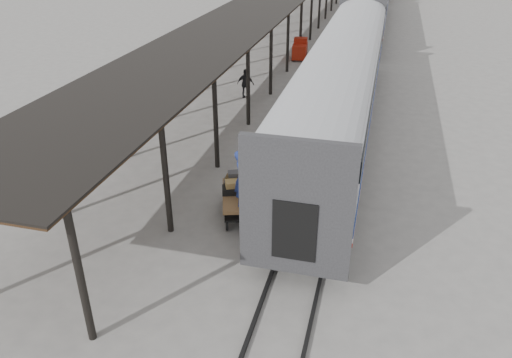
{
  "coord_description": "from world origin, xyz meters",
  "views": [
    {
      "loc": [
        4.97,
        -14.93,
        9.48
      ],
      "look_at": [
        1.31,
        -0.76,
        1.7
      ],
      "focal_mm": 35.0,
      "sensor_mm": 36.0,
      "label": 1
    }
  ],
  "objects_px": {
    "luggage_tug": "(300,50)",
    "pedestrian": "(246,84)",
    "porter": "(242,178)",
    "baggage_cart": "(241,199)"
  },
  "relations": [
    {
      "from": "luggage_tug",
      "to": "pedestrian",
      "type": "xyz_separation_m",
      "value": [
        -1.48,
        -9.56,
        0.18
      ]
    },
    {
      "from": "luggage_tug",
      "to": "pedestrian",
      "type": "height_order",
      "value": "pedestrian"
    },
    {
      "from": "baggage_cart",
      "to": "luggage_tug",
      "type": "relative_size",
      "value": 1.52
    },
    {
      "from": "luggage_tug",
      "to": "pedestrian",
      "type": "bearing_deg",
      "value": -103.67
    },
    {
      "from": "pedestrian",
      "to": "baggage_cart",
      "type": "bearing_deg",
      "value": 106.89
    },
    {
      "from": "luggage_tug",
      "to": "porter",
      "type": "relative_size",
      "value": 0.89
    },
    {
      "from": "porter",
      "to": "pedestrian",
      "type": "height_order",
      "value": "porter"
    },
    {
      "from": "luggage_tug",
      "to": "pedestrian",
      "type": "distance_m",
      "value": 9.68
    },
    {
      "from": "baggage_cart",
      "to": "pedestrian",
      "type": "height_order",
      "value": "pedestrian"
    },
    {
      "from": "luggage_tug",
      "to": "pedestrian",
      "type": "relative_size",
      "value": 1.03
    }
  ]
}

